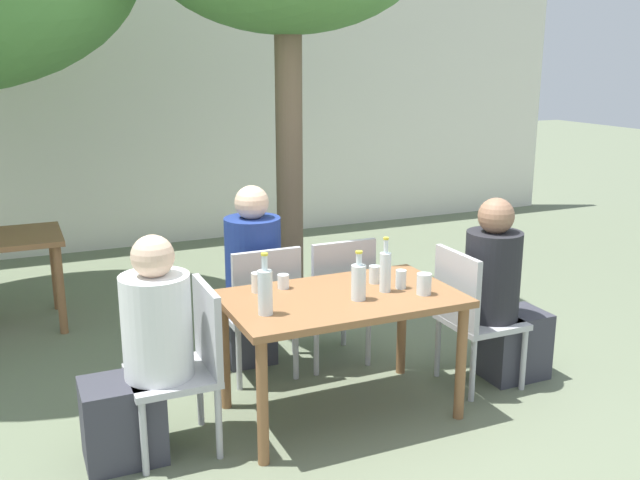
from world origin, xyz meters
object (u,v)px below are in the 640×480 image
(patio_chair_0, at_px, (188,359))
(person_seated_0, at_px, (142,361))
(patio_chair_2, at_px, (262,305))
(drinking_glass_3, at_px, (401,279))
(patio_chair_3, at_px, (336,294))
(person_seated_2, at_px, (250,285))
(drinking_glass_1, at_px, (375,274))
(drinking_glass_0, at_px, (424,284))
(patio_chair_1, at_px, (471,311))
(water_bottle_1, at_px, (265,291))
(water_bottle_0, at_px, (385,271))
(drinking_glass_4, at_px, (283,281))
(water_bottle_2, at_px, (359,281))
(person_seated_1, at_px, (501,300))
(dining_table_front, at_px, (341,310))
(drinking_glass_2, at_px, (258,282))

(patio_chair_0, relative_size, person_seated_0, 0.75)
(person_seated_0, bearing_deg, patio_chair_2, 126.08)
(person_seated_0, relative_size, drinking_glass_3, 10.84)
(patio_chair_0, distance_m, patio_chair_3, 1.31)
(person_seated_2, bearing_deg, patio_chair_2, 90.00)
(person_seated_2, bearing_deg, drinking_glass_1, 126.59)
(drinking_glass_0, bearing_deg, patio_chair_1, 20.41)
(patio_chair_3, relative_size, person_seated_2, 0.71)
(patio_chair_0, distance_m, water_bottle_1, 0.54)
(patio_chair_3, xyz_separation_m, water_bottle_0, (-0.01, -0.66, 0.35))
(patio_chair_1, relative_size, person_seated_2, 0.71)
(patio_chair_3, bearing_deg, patio_chair_1, 135.03)
(person_seated_0, distance_m, drinking_glass_0, 1.58)
(drinking_glass_1, bearing_deg, water_bottle_1, -162.79)
(patio_chair_2, xyz_separation_m, water_bottle_0, (0.52, -0.66, 0.35))
(water_bottle_1, height_order, drinking_glass_4, water_bottle_1)
(patio_chair_3, bearing_deg, drinking_glass_4, 35.99)
(drinking_glass_0, xyz_separation_m, drinking_glass_1, (-0.16, 0.29, -0.01))
(person_seated_0, xyz_separation_m, drinking_glass_1, (1.39, 0.13, 0.25))
(person_seated_2, bearing_deg, patio_chair_0, 53.70)
(patio_chair_1, xyz_separation_m, water_bottle_2, (-0.83, -0.10, 0.33))
(patio_chair_1, xyz_separation_m, drinking_glass_3, (-0.52, -0.02, 0.28))
(patio_chair_2, xyz_separation_m, person_seated_2, (0.00, 0.23, 0.06))
(patio_chair_3, xyz_separation_m, person_seated_0, (-1.38, -0.62, 0.03))
(water_bottle_2, height_order, drinking_glass_1, water_bottle_2)
(patio_chair_1, distance_m, patio_chair_3, 0.88)
(person_seated_1, bearing_deg, patio_chair_0, 90.00)
(person_seated_1, relative_size, person_seated_2, 0.97)
(patio_chair_1, bearing_deg, water_bottle_0, 93.28)
(person_seated_1, relative_size, drinking_glass_0, 9.96)
(drinking_glass_4, bearing_deg, person_seated_1, -10.30)
(patio_chair_0, height_order, person_seated_0, person_seated_0)
(dining_table_front, relative_size, drinking_glass_2, 11.67)
(drinking_glass_3, bearing_deg, drinking_glass_4, 156.44)
(dining_table_front, relative_size, person_seated_2, 1.06)
(person_seated_2, relative_size, drinking_glass_0, 10.31)
(patio_chair_2, relative_size, water_bottle_0, 2.78)
(drinking_glass_3, bearing_deg, water_bottle_1, -174.10)
(person_seated_0, xyz_separation_m, water_bottle_2, (1.17, -0.10, 0.30))
(dining_table_front, bearing_deg, person_seated_0, -180.00)
(drinking_glass_2, bearing_deg, person_seated_2, 76.34)
(patio_chair_2, bearing_deg, drinking_glass_4, 91.14)
(dining_table_front, relative_size, person_seated_0, 1.11)
(patio_chair_3, xyz_separation_m, person_seated_2, (-0.52, 0.23, 0.06))
(patio_chair_1, relative_size, water_bottle_1, 2.68)
(person_seated_0, height_order, water_bottle_2, person_seated_0)
(person_seated_0, relative_size, water_bottle_1, 3.56)
(person_seated_0, bearing_deg, drinking_glass_4, 106.09)
(patio_chair_3, xyz_separation_m, water_bottle_1, (-0.75, -0.73, 0.35))
(patio_chair_2, relative_size, drinking_glass_1, 8.46)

